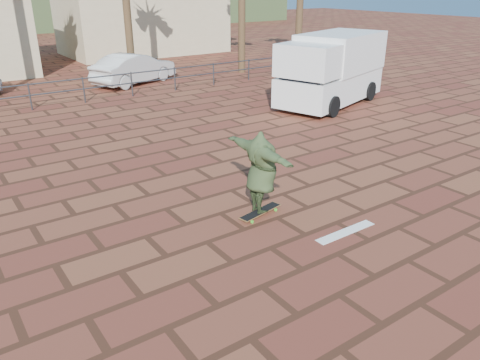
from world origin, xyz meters
name	(u,v)px	position (x,y,z in m)	size (l,w,h in m)	color
ground	(278,218)	(0.00, 0.00, 0.00)	(120.00, 120.00, 0.00)	brown
paint_stripe	(346,232)	(0.70, -1.20, 0.00)	(1.40, 0.22, 0.01)	white
guardrail	(83,86)	(0.00, 12.00, 0.68)	(24.06, 0.06, 1.00)	#47494F
building_east	(142,13)	(8.00, 24.00, 2.54)	(10.60, 6.60, 5.00)	beige
longboard	(260,212)	(-0.22, 0.29, 0.09)	(1.08, 0.44, 0.10)	olive
skateboarder	(261,172)	(-0.22, 0.29, 0.95)	(2.08, 0.57, 1.70)	#334324
campervan	(332,68)	(7.82, 6.34, 1.38)	(5.46, 3.53, 2.63)	white
car_white	(134,68)	(3.18, 14.45, 0.70)	(1.48, 4.23, 1.39)	silver
street_sign	(325,51)	(11.06, 10.00, 1.39)	(0.40, 0.12, 1.98)	gray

